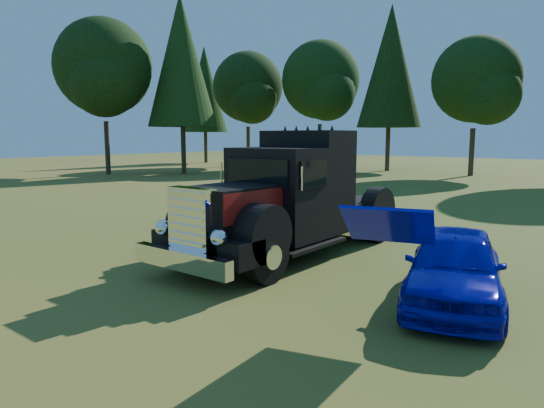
{
  "coord_description": "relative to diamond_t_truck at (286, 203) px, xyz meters",
  "views": [
    {
      "loc": [
        6.47,
        -7.1,
        2.87
      ],
      "look_at": [
        0.03,
        1.07,
        1.41
      ],
      "focal_mm": 32.0,
      "sensor_mm": 36.0,
      "label": 1
    }
  ],
  "objects": [
    {
      "name": "ground",
      "position": [
        0.37,
        -2.13,
        -1.28
      ],
      "size": [
        120.0,
        120.0,
        0.0
      ],
      "primitive_type": "plane",
      "color": "#2A5017",
      "rests_on": "ground"
    },
    {
      "name": "treeline",
      "position": [
        -0.7,
        25.36,
        6.4
      ],
      "size": [
        72.1,
        24.04,
        13.84
      ],
      "color": "#2D2116",
      "rests_on": "ground"
    },
    {
      "name": "diamond_t_truck",
      "position": [
        0.0,
        0.0,
        0.0
      ],
      "size": [
        3.26,
        7.16,
        3.0
      ],
      "color": "black",
      "rests_on": "ground"
    },
    {
      "name": "hotrod_coupe",
      "position": [
        4.3,
        -0.99,
        -0.62
      ],
      "size": [
        2.57,
        4.32,
        1.89
      ],
      "color": "#071F9D",
      "rests_on": "ground"
    },
    {
      "name": "spectator_near",
      "position": [
        -1.51,
        -1.31,
        -0.48
      ],
      "size": [
        0.46,
        0.63,
        1.61
      ],
      "primitive_type": "imported",
      "rotation": [
        0.0,
        0.0,
        1.7
      ],
      "color": "#1C2943",
      "rests_on": "ground"
    },
    {
      "name": "spectator_far",
      "position": [
        -1.95,
        0.47,
        -0.43
      ],
      "size": [
        0.8,
        0.94,
        1.7
      ],
      "primitive_type": "imported",
      "rotation": [
        0.0,
        0.0,
        1.36
      ],
      "color": "#1D2D43",
      "rests_on": "ground"
    },
    {
      "name": "distant_teal_car",
      "position": [
        -16.7,
        21.46,
        -0.58
      ],
      "size": [
        3.64,
        4.31,
        1.39
      ],
      "primitive_type": "imported",
      "rotation": [
        0.0,
        0.0,
        -0.61
      ],
      "color": "#0A3B3C",
      "rests_on": "ground"
    }
  ]
}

